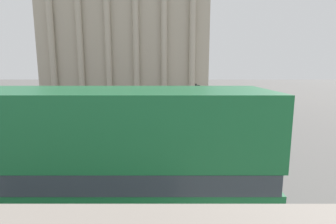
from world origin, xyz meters
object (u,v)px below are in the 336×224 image
at_px(traffic_light_mid, 196,101).
at_px(pedestrian_olive, 255,104).
at_px(plaza_building_left, 129,41).
at_px(double_decker_bus, 55,167).
at_px(traffic_light_near, 179,123).
at_px(pedestrian_white, 271,138).

distance_m(traffic_light_mid, pedestrian_olive, 11.05).
relative_size(plaza_building_left, traffic_light_mid, 7.10).
relative_size(double_decker_bus, traffic_light_near, 3.11).
xyz_separation_m(plaza_building_left, pedestrian_white, (12.28, -33.03, -8.28)).
bearing_deg(traffic_light_near, pedestrian_white, 15.02).
distance_m(double_decker_bus, pedestrian_olive, 24.26).
xyz_separation_m(traffic_light_near, pedestrian_white, (5.09, 1.37, -1.17)).
bearing_deg(pedestrian_white, traffic_light_near, -145.31).
height_order(traffic_light_near, pedestrian_olive, traffic_light_near).
xyz_separation_m(double_decker_bus, traffic_light_mid, (4.83, 12.74, -0.02)).
xyz_separation_m(plaza_building_left, traffic_light_mid, (8.69, -27.98, -6.88)).
height_order(traffic_light_near, traffic_light_mid, traffic_light_mid).
distance_m(traffic_light_near, pedestrian_olive, 17.12).
height_order(double_decker_bus, traffic_light_mid, double_decker_bus).
xyz_separation_m(traffic_light_mid, pedestrian_olive, (7.12, 8.33, -1.41)).
bearing_deg(pedestrian_white, pedestrian_olive, 94.88).
bearing_deg(traffic_light_near, traffic_light_mid, 76.87).
distance_m(plaza_building_left, pedestrian_olive, 26.55).
height_order(traffic_light_mid, pedestrian_white, traffic_light_mid).
distance_m(plaza_building_left, traffic_light_mid, 30.09).
bearing_deg(traffic_light_mid, double_decker_bus, -110.76).
bearing_deg(traffic_light_mid, pedestrian_olive, 49.46).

